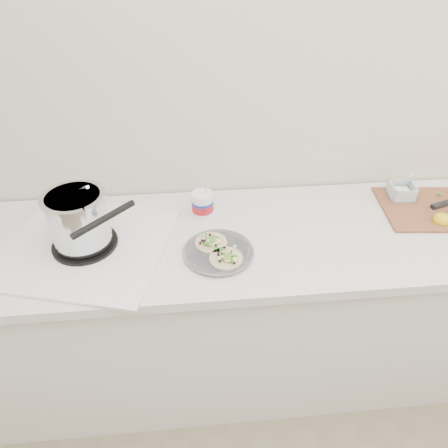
{
  "coord_description": "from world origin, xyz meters",
  "views": [
    {
      "loc": [
        -0.2,
        0.21,
        1.88
      ],
      "look_at": [
        -0.09,
        1.41,
        0.96
      ],
      "focal_mm": 32.0,
      "sensor_mm": 36.0,
      "label": 1
    }
  ],
  "objects": [
    {
      "name": "tub",
      "position": [
        -0.16,
        1.56,
        0.96
      ],
      "size": [
        0.09,
        0.09,
        0.2
      ],
      "rotation": [
        0.0,
        0.0,
        -0.4
      ],
      "color": "white",
      "rests_on": "counter"
    },
    {
      "name": "stove",
      "position": [
        -0.61,
        1.39,
        0.99
      ],
      "size": [
        0.71,
        0.68,
        0.28
      ],
      "rotation": [
        0.0,
        0.0,
        -0.26
      ],
      "color": "silver",
      "rests_on": "counter"
    },
    {
      "name": "taco_plate",
      "position": [
        -0.12,
        1.31,
        0.92
      ],
      "size": [
        0.26,
        0.26,
        0.04
      ],
      "rotation": [
        0.0,
        0.0,
        0.21
      ],
      "color": "slate",
      "rests_on": "counter"
    },
    {
      "name": "cutboard",
      "position": [
        0.82,
        1.51,
        0.92
      ],
      "size": [
        0.49,
        0.37,
        0.07
      ],
      "rotation": [
        0.0,
        0.0,
        -0.09
      ],
      "color": "brown",
      "rests_on": "counter"
    },
    {
      "name": "counter",
      "position": [
        0.0,
        1.43,
        0.45
      ],
      "size": [
        2.44,
        0.66,
        0.9
      ],
      "color": "silver",
      "rests_on": "ground"
    }
  ]
}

